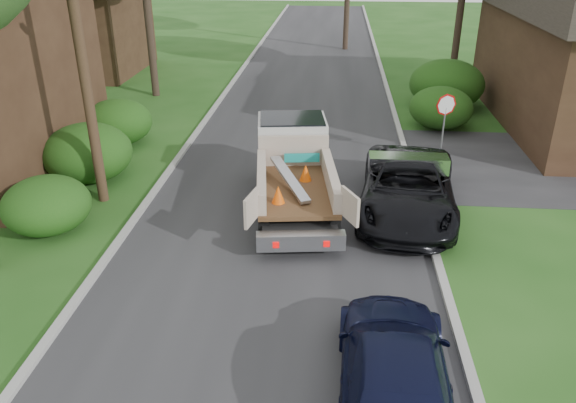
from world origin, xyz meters
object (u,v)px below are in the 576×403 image
Objects in this scene: utility_pole at (77,24)px; house_left_far at (73,17)px; navy_suv at (394,371)px; black_pickup at (408,188)px; flatbed_truck at (294,161)px; stop_sign at (445,114)px.

house_left_far is at bearing 115.23° from utility_pole.
navy_suv is at bearing -42.80° from utility_pole.
black_pickup reaches higher than navy_suv.
flatbed_truck is at bearing -72.19° from navy_suv.
flatbed_truck is 3.44m from black_pickup.
flatbed_truck is 8.51m from navy_suv.
utility_pole is at bearing -64.77° from house_left_far.
stop_sign is 4.50m from black_pickup.
flatbed_truck is at bearing 173.77° from black_pickup.
stop_sign is 0.33× the size of house_left_far.
utility_pole reaches higher than stop_sign.
stop_sign is at bearing 20.62° from utility_pole.
black_pickup is at bearing -0.41° from utility_pole.
house_left_far reaches higher than navy_suv.
navy_suv is at bearing -81.26° from flatbed_truck.
navy_suv is (2.34, -8.17, -0.52)m from flatbed_truck.
utility_pole is at bearing -173.88° from black_pickup.
house_left_far is at bearing -54.83° from navy_suv.
utility_pole is 18.93m from house_left_far.
utility_pole is 11.89m from navy_suv.
utility_pole reaches higher than house_left_far.
house_left_far reaches higher than flatbed_truck.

